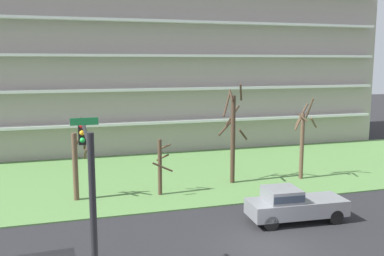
% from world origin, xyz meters
% --- Properties ---
extents(ground, '(160.00, 160.00, 0.00)m').
position_xyz_m(ground, '(0.00, 0.00, 0.00)').
color(ground, '#232326').
extents(grass_lawn_strip, '(80.00, 16.00, 0.08)m').
position_xyz_m(grass_lawn_strip, '(0.00, 14.00, 0.04)').
color(grass_lawn_strip, '#547F42').
rests_on(grass_lawn_strip, ground).
extents(apartment_building, '(46.89, 12.56, 18.55)m').
position_xyz_m(apartment_building, '(0.00, 27.80, 9.28)').
color(apartment_building, '#9E938C').
rests_on(apartment_building, ground).
extents(tree_far_left, '(0.96, 1.43, 4.55)m').
position_xyz_m(tree_far_left, '(-8.36, 9.62, 2.44)').
color(tree_far_left, brown).
rests_on(tree_far_left, ground).
extents(tree_left, '(1.39, 1.50, 3.76)m').
position_xyz_m(tree_left, '(-3.12, 9.14, 1.98)').
color(tree_left, '#4C3828').
rests_on(tree_left, ground).
extents(tree_center, '(2.18, 2.19, 7.24)m').
position_xyz_m(tree_center, '(2.46, 10.47, 3.63)').
color(tree_center, '#423023').
rests_on(tree_center, ground).
extents(tree_right, '(1.72, 1.78, 6.15)m').
position_xyz_m(tree_right, '(7.82, 10.01, 3.02)').
color(tree_right, brown).
rests_on(tree_right, ground).
extents(pickup_gray_near_left, '(5.50, 2.29, 1.95)m').
position_xyz_m(pickup_gray_near_left, '(2.79, 2.51, 1.02)').
color(pickup_gray_near_left, slate).
rests_on(pickup_gray_near_left, ground).
extents(traffic_signal_mast, '(0.90, 6.04, 6.94)m').
position_xyz_m(traffic_signal_mast, '(-8.34, -4.63, 4.76)').
color(traffic_signal_mast, black).
rests_on(traffic_signal_mast, ground).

